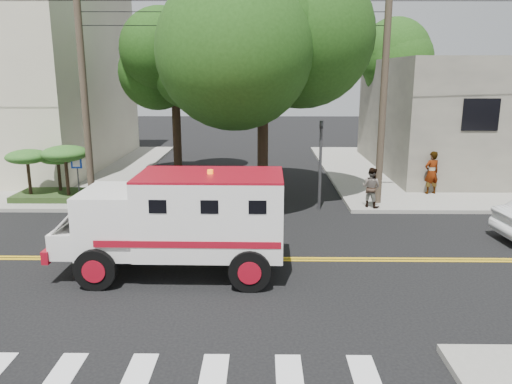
{
  "coord_description": "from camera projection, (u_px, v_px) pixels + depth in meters",
  "views": [
    {
      "loc": [
        1.49,
        -14.04,
        5.44
      ],
      "look_at": [
        1.28,
        1.96,
        1.6
      ],
      "focal_mm": 35.0,
      "sensor_mm": 36.0,
      "label": 1
    }
  ],
  "objects": [
    {
      "name": "tree_right",
      "position": [
        390.0,
        61.0,
        28.73
      ],
      "size": [
        4.8,
        4.5,
        8.2
      ],
      "color": "black",
      "rests_on": "ground"
    },
    {
      "name": "ground",
      "position": [
        213.0,
        259.0,
        14.94
      ],
      "size": [
        100.0,
        100.0,
        0.0
      ],
      "primitive_type": "plane",
      "color": "black",
      "rests_on": "ground"
    },
    {
      "name": "utility_pole_right",
      "position": [
        383.0,
        97.0,
        19.83
      ],
      "size": [
        0.28,
        0.28,
        9.0
      ],
      "primitive_type": "cylinder",
      "color": "#382D23",
      "rests_on": "ground"
    },
    {
      "name": "sidewalk_ne",
      "position": [
        477.0,
        171.0,
        27.87
      ],
      "size": [
        17.0,
        17.0,
        0.15
      ],
      "primitive_type": "cube",
      "color": "gray",
      "rests_on": "ground"
    },
    {
      "name": "pedestrian_b",
      "position": [
        371.0,
        187.0,
        19.99
      ],
      "size": [
        0.99,
        0.96,
        1.61
      ],
      "primitive_type": "imported",
      "rotation": [
        0.0,
        0.0,
        2.48
      ],
      "color": "gray",
      "rests_on": "sidewalk_ne"
    },
    {
      "name": "pedestrian_a",
      "position": [
        432.0,
        173.0,
        22.13
      ],
      "size": [
        0.8,
        0.65,
        1.92
      ],
      "primitive_type": "imported",
      "rotation": [
        0.0,
        0.0,
        3.44
      ],
      "color": "gray",
      "rests_on": "sidewalk_ne"
    },
    {
      "name": "utility_pole_left",
      "position": [
        84.0,
        97.0,
        19.79
      ],
      "size": [
        0.28,
        0.28,
        9.0
      ],
      "primitive_type": "cylinder",
      "color": "#382D23",
      "rests_on": "ground"
    },
    {
      "name": "tree_left",
      "position": [
        180.0,
        67.0,
        25.09
      ],
      "size": [
        4.48,
        4.2,
        7.7
      ],
      "color": "black",
      "rests_on": "ground"
    },
    {
      "name": "palm_planter",
      "position": [
        52.0,
        165.0,
        21.09
      ],
      "size": [
        3.52,
        2.63,
        2.36
      ],
      "color": "#1E3314",
      "rests_on": "sidewalk_nw"
    },
    {
      "name": "armored_truck",
      "position": [
        182.0,
        218.0,
        13.53
      ],
      "size": [
        6.24,
        2.59,
        2.82
      ],
      "rotation": [
        0.0,
        0.0,
        -0.01
      ],
      "color": "white",
      "rests_on": "ground"
    },
    {
      "name": "building_right",
      "position": [
        506.0,
        115.0,
        27.62
      ],
      "size": [
        14.0,
        12.0,
        6.0
      ],
      "primitive_type": "cube",
      "color": "#645F55",
      "rests_on": "sidewalk_ne"
    },
    {
      "name": "accessibility_sign",
      "position": [
        78.0,
        173.0,
        20.7
      ],
      "size": [
        0.45,
        0.1,
        2.02
      ],
      "color": "#3F3F42",
      "rests_on": "ground"
    },
    {
      "name": "tree_main",
      "position": [
        274.0,
        26.0,
        19.26
      ],
      "size": [
        6.08,
        5.7,
        9.85
      ],
      "color": "black",
      "rests_on": "ground"
    },
    {
      "name": "traffic_signal",
      "position": [
        321.0,
        156.0,
        19.81
      ],
      "size": [
        0.15,
        0.18,
        3.6
      ],
      "color": "#3F3F42",
      "rests_on": "ground"
    }
  ]
}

